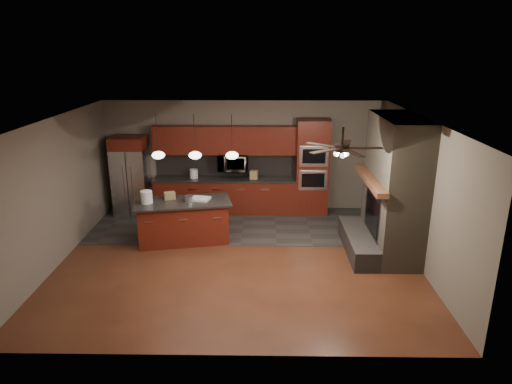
{
  "coord_description": "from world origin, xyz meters",
  "views": [
    {
      "loc": [
        0.48,
        -8.3,
        4.09
      ],
      "look_at": [
        0.34,
        0.6,
        1.22
      ],
      "focal_mm": 32.0,
      "sensor_mm": 36.0,
      "label": 1
    }
  ],
  "objects_px": {
    "paint_tray": "(199,199)",
    "paint_can": "(189,199)",
    "oven_tower": "(312,167)",
    "kitchen_island": "(183,221)",
    "counter_box": "(254,175)",
    "counter_bucket": "(194,174)",
    "white_bucket": "(147,197)",
    "cardboard_box": "(170,196)",
    "refrigerator": "(131,175)",
    "microwave": "(233,162)"
  },
  "relations": [
    {
      "from": "oven_tower",
      "to": "kitchen_island",
      "type": "bearing_deg",
      "value": -147.87
    },
    {
      "from": "paint_can",
      "to": "paint_tray",
      "type": "distance_m",
      "value": 0.23
    },
    {
      "from": "paint_tray",
      "to": "cardboard_box",
      "type": "distance_m",
      "value": 0.64
    },
    {
      "from": "counter_box",
      "to": "refrigerator",
      "type": "bearing_deg",
      "value": -168.78
    },
    {
      "from": "white_bucket",
      "to": "counter_box",
      "type": "relative_size",
      "value": 1.24
    },
    {
      "from": "refrigerator",
      "to": "cardboard_box",
      "type": "xyz_separation_m",
      "value": [
        1.29,
        -1.61,
        0.01
      ]
    },
    {
      "from": "counter_bucket",
      "to": "counter_box",
      "type": "relative_size",
      "value": 1.08
    },
    {
      "from": "kitchen_island",
      "to": "paint_tray",
      "type": "relative_size",
      "value": 4.82
    },
    {
      "from": "oven_tower",
      "to": "counter_box",
      "type": "relative_size",
      "value": 11.19
    },
    {
      "from": "refrigerator",
      "to": "counter_box",
      "type": "xyz_separation_m",
      "value": [
        3.08,
        0.03,
        0.02
      ]
    },
    {
      "from": "cardboard_box",
      "to": "counter_box",
      "type": "relative_size",
      "value": 1.09
    },
    {
      "from": "refrigerator",
      "to": "oven_tower",
      "type": "bearing_deg",
      "value": 0.94
    },
    {
      "from": "refrigerator",
      "to": "white_bucket",
      "type": "height_order",
      "value": "refrigerator"
    },
    {
      "from": "paint_tray",
      "to": "paint_can",
      "type": "bearing_deg",
      "value": -135.63
    },
    {
      "from": "microwave",
      "to": "kitchen_island",
      "type": "relative_size",
      "value": 0.34
    },
    {
      "from": "oven_tower",
      "to": "counter_bucket",
      "type": "bearing_deg",
      "value": 179.86
    },
    {
      "from": "paint_tray",
      "to": "counter_box",
      "type": "bearing_deg",
      "value": 67.69
    },
    {
      "from": "refrigerator",
      "to": "paint_can",
      "type": "xyz_separation_m",
      "value": [
        1.73,
        -1.78,
        0.0
      ]
    },
    {
      "from": "refrigerator",
      "to": "counter_box",
      "type": "height_order",
      "value": "refrigerator"
    },
    {
      "from": "paint_tray",
      "to": "counter_box",
      "type": "distance_m",
      "value": 2.04
    },
    {
      "from": "refrigerator",
      "to": "paint_tray",
      "type": "distance_m",
      "value": 2.54
    },
    {
      "from": "cardboard_box",
      "to": "counter_bucket",
      "type": "xyz_separation_m",
      "value": [
        0.27,
        1.7,
        0.02
      ]
    },
    {
      "from": "refrigerator",
      "to": "kitchen_island",
      "type": "distance_m",
      "value": 2.43
    },
    {
      "from": "white_bucket",
      "to": "oven_tower",
      "type": "bearing_deg",
      "value": 28.17
    },
    {
      "from": "counter_bucket",
      "to": "paint_tray",
      "type": "bearing_deg",
      "value": -78.18
    },
    {
      "from": "oven_tower",
      "to": "kitchen_island",
      "type": "distance_m",
      "value": 3.54
    },
    {
      "from": "oven_tower",
      "to": "counter_bucket",
      "type": "relative_size",
      "value": 10.36
    },
    {
      "from": "microwave",
      "to": "counter_bucket",
      "type": "distance_m",
      "value": 1.03
    },
    {
      "from": "kitchen_island",
      "to": "white_bucket",
      "type": "xyz_separation_m",
      "value": [
        -0.73,
        -0.12,
        0.59
      ]
    },
    {
      "from": "counter_bucket",
      "to": "cardboard_box",
      "type": "bearing_deg",
      "value": -99.21
    },
    {
      "from": "oven_tower",
      "to": "white_bucket",
      "type": "distance_m",
      "value": 4.16
    },
    {
      "from": "kitchen_island",
      "to": "microwave",
      "type": "bearing_deg",
      "value": 52.33
    },
    {
      "from": "refrigerator",
      "to": "counter_bucket",
      "type": "distance_m",
      "value": 1.57
    },
    {
      "from": "counter_bucket",
      "to": "counter_box",
      "type": "xyz_separation_m",
      "value": [
        1.51,
        -0.05,
        -0.01
      ]
    },
    {
      "from": "kitchen_island",
      "to": "paint_tray",
      "type": "distance_m",
      "value": 0.6
    },
    {
      "from": "paint_tray",
      "to": "cardboard_box",
      "type": "relative_size",
      "value": 1.94
    },
    {
      "from": "paint_tray",
      "to": "counter_bucket",
      "type": "relative_size",
      "value": 1.96
    },
    {
      "from": "paint_can",
      "to": "counter_bucket",
      "type": "bearing_deg",
      "value": 95.23
    },
    {
      "from": "counter_bucket",
      "to": "counter_box",
      "type": "height_order",
      "value": "counter_bucket"
    },
    {
      "from": "cardboard_box",
      "to": "counter_box",
      "type": "bearing_deg",
      "value": 24.33
    },
    {
      "from": "cardboard_box",
      "to": "counter_bucket",
      "type": "height_order",
      "value": "counter_bucket"
    },
    {
      "from": "paint_can",
      "to": "counter_box",
      "type": "xyz_separation_m",
      "value": [
        1.34,
        1.81,
        0.02
      ]
    },
    {
      "from": "microwave",
      "to": "paint_can",
      "type": "height_order",
      "value": "microwave"
    },
    {
      "from": "paint_can",
      "to": "paint_tray",
      "type": "relative_size",
      "value": 0.43
    },
    {
      "from": "oven_tower",
      "to": "counter_box",
      "type": "height_order",
      "value": "oven_tower"
    },
    {
      "from": "paint_can",
      "to": "counter_bucket",
      "type": "relative_size",
      "value": 0.83
    },
    {
      "from": "oven_tower",
      "to": "paint_tray",
      "type": "relative_size",
      "value": 5.29
    },
    {
      "from": "white_bucket",
      "to": "cardboard_box",
      "type": "height_order",
      "value": "white_bucket"
    },
    {
      "from": "white_bucket",
      "to": "paint_can",
      "type": "bearing_deg",
      "value": 7.0
    },
    {
      "from": "refrigerator",
      "to": "cardboard_box",
      "type": "relative_size",
      "value": 8.5
    }
  ]
}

